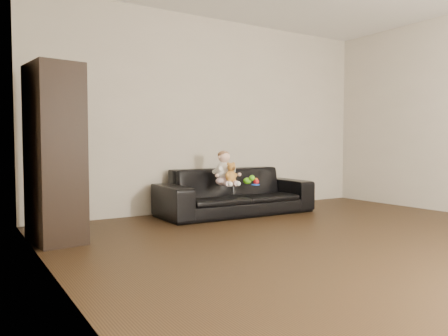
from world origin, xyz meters
TOP-DOWN VIEW (x-y plane):
  - floor at (0.00, 0.00)m, footprint 5.50×5.50m
  - wall_back at (0.00, 2.75)m, footprint 5.00×0.00m
  - wall_left at (-2.50, 0.00)m, footprint 0.00×5.50m
  - sofa at (0.01, 2.25)m, footprint 2.02×0.82m
  - cabinet at (-2.28, 1.74)m, footprint 0.47×0.60m
  - shelf_item at (-2.26, 1.74)m, footprint 0.21×0.27m
  - baby at (-0.22, 2.14)m, footprint 0.32×0.39m
  - teddy_bear at (-0.21, 2.01)m, footprint 0.15×0.15m
  - toy_green at (0.14, 2.17)m, footprint 0.11×0.13m
  - toy_rattle at (0.21, 2.06)m, footprint 0.08×0.08m
  - toy_blue_disc at (0.15, 2.00)m, footprint 0.12×0.12m

SIDE VIEW (x-z plane):
  - floor at x=0.00m, z-range 0.00..0.00m
  - sofa at x=0.01m, z-range 0.00..0.59m
  - toy_blue_disc at x=0.15m, z-range 0.39..0.40m
  - toy_rattle at x=0.21m, z-range 0.39..0.46m
  - toy_green at x=0.14m, z-range 0.39..0.47m
  - teddy_bear at x=-0.21m, z-range 0.43..0.68m
  - baby at x=-0.22m, z-range 0.36..0.79m
  - cabinet at x=-2.28m, z-range 0.00..1.62m
  - shelf_item at x=-2.26m, z-range 1.03..1.31m
  - wall_back at x=0.00m, z-range -1.20..3.80m
  - wall_left at x=-2.50m, z-range -1.45..4.05m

